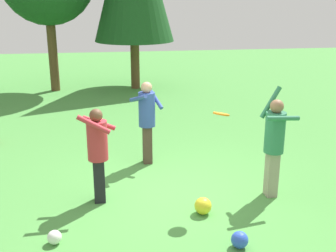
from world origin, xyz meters
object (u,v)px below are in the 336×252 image
at_px(ball_yellow, 203,206).
at_px(person_thrower, 274,139).
at_px(ball_white, 54,237).
at_px(person_catcher, 98,148).
at_px(person_bystander, 147,116).
at_px(frisbee, 221,114).
at_px(ball_blue, 240,240).

bearing_deg(ball_yellow, person_thrower, 19.47).
height_order(person_thrower, ball_white, person_thrower).
bearing_deg(ball_yellow, ball_white, -167.07).
relative_size(person_thrower, person_catcher, 1.17).
distance_m(person_bystander, ball_yellow, 2.57).
bearing_deg(person_thrower, frisbee, 0.00).
distance_m(person_thrower, ball_blue, 2.04).
distance_m(frisbee, ball_white, 3.13).
bearing_deg(person_bystander, ball_white, -56.25).
distance_m(person_thrower, person_catcher, 2.99).
height_order(person_thrower, person_bystander, person_thrower).
xyz_separation_m(person_catcher, frisbee, (1.99, -0.39, 0.61)).
xyz_separation_m(person_bystander, ball_white, (-1.63, -2.85, -0.93)).
xyz_separation_m(frisbee, ball_yellow, (-0.34, -0.31, -1.45)).
relative_size(person_catcher, ball_yellow, 5.88).
relative_size(person_catcher, ball_blue, 6.74).
distance_m(person_bystander, frisbee, 2.30).
xyz_separation_m(person_thrower, person_bystander, (-1.99, 1.85, -0.01)).
xyz_separation_m(person_bystander, ball_blue, (0.95, -3.33, -0.91)).
bearing_deg(person_thrower, ball_white, 6.44).
bearing_deg(person_bystander, ball_yellow, -10.52).
relative_size(person_bystander, ball_blue, 7.12).
distance_m(person_thrower, person_bystander, 2.72).
bearing_deg(ball_blue, frisbee, 88.03).
relative_size(person_bystander, ball_white, 8.47).
bearing_deg(person_thrower, ball_blue, 45.95).
xyz_separation_m(person_thrower, ball_blue, (-1.04, -1.49, -0.93)).
bearing_deg(ball_blue, ball_white, 169.30).
distance_m(person_bystander, ball_blue, 3.58).
bearing_deg(person_bystander, person_catcher, -57.93).
height_order(frisbee, ball_blue, frisbee).
xyz_separation_m(ball_blue, ball_white, (-2.58, 0.49, -0.02)).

